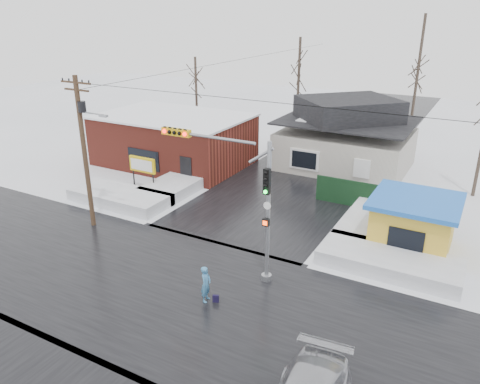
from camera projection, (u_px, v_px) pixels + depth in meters
The scene contains 19 objects.
ground at pixel (163, 288), 22.21m from camera, with size 120.00×120.00×0.00m, color white.
road_ns at pixel (163, 288), 22.20m from camera, with size 10.00×120.00×0.02m, color black.
road_ew at pixel (163, 288), 22.20m from camera, with size 120.00×10.00×0.02m, color black.
snowbank_nw at pixel (120, 197), 31.80m from camera, with size 7.00×3.00×0.80m, color white.
snowbank_ne at pixel (390, 261), 23.73m from camera, with size 7.00×3.00×0.80m, color white.
snowbank_nside_w at pixel (187, 180), 34.98m from camera, with size 3.00×8.00×0.80m, color white.
snowbank_nside_e at pixel (374, 218), 28.70m from camera, with size 3.00×8.00×0.80m, color white.
traffic_signal at pixel (238, 188), 21.87m from camera, with size 6.05×0.68×7.00m.
utility_pole at pixel (84, 144), 26.74m from camera, with size 3.15×0.44×9.00m.
brick_building at pixel (174, 139), 39.41m from camera, with size 12.20×8.20×4.12m.
marquee_sign at pixel (142, 166), 33.28m from camera, with size 2.20×0.21×2.55m.
house at pixel (346, 136), 38.27m from camera, with size 10.40×8.40×5.76m.
kiosk at pixel (413, 222), 25.55m from camera, with size 4.60×4.60×2.88m.
fence at pixel (375, 198), 30.37m from camera, with size 8.00×0.12×1.80m, color black.
tree_far_left at pixel (299, 61), 42.27m from camera, with size 3.00×3.00×10.00m.
tree_far_mid at pixel (422, 45), 38.82m from camera, with size 3.00×3.00×12.00m.
tree_far_west at pixel (196, 74), 45.71m from camera, with size 3.00×3.00×8.00m.
pedestrian at pixel (206, 284), 20.92m from camera, with size 0.63×0.41×1.73m, color teal.
shopping_bag at pixel (216, 299), 21.06m from camera, with size 0.28×0.12×0.35m, color black.
Camera 1 is at (12.36, -14.86, 12.40)m, focal length 35.00 mm.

